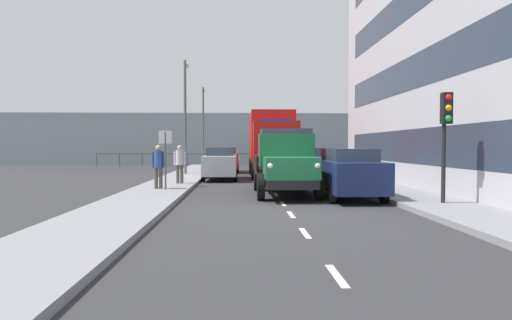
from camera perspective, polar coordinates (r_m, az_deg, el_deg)
ground_plane at (r=20.74m, az=1.62°, el=-3.19°), size 80.00×80.00×0.00m
sidewalk_left at (r=21.50m, az=13.69°, el=-2.86°), size 2.33×38.46×0.15m
sidewalk_right at (r=20.93m, az=-10.79°, el=-2.97°), size 2.33×38.46×0.15m
road_centreline_markings at (r=20.76m, az=1.62°, el=-3.17°), size 0.12×35.49×0.01m
building_terrace at (r=20.59m, az=28.60°, el=14.63°), size 6.37×21.87×12.91m
sea_horizon at (r=42.87m, az=-0.32°, el=2.74°), size 80.00×0.80×5.00m
seawall_railing at (r=39.28m, az=-0.15°, el=0.51°), size 28.08×0.08×1.20m
truck_vintage_green at (r=15.97m, az=3.87°, el=-0.45°), size 2.17×5.64×2.43m
lorry_cargo_red at (r=26.53m, az=2.03°, el=2.39°), size 2.58×8.20×3.87m
car_navy_kerbside_near at (r=15.57m, az=11.76°, el=-1.58°), size 1.84×4.55×1.72m
car_grey_kerbside_1 at (r=21.79m, az=7.75°, el=-0.61°), size 1.77×4.03×1.72m
car_silver_oppositeside_0 at (r=23.69m, az=-4.62°, el=-0.40°), size 1.80×4.52×1.72m
car_red_oppositeside_1 at (r=30.49m, az=-4.07°, el=0.10°), size 1.93×4.19×1.72m
pedestrian_near_railing at (r=17.53m, az=-12.55°, el=-0.37°), size 0.53×0.34×1.70m
pedestrian_by_lamp at (r=19.81m, az=-9.86°, el=-0.12°), size 0.53×0.34×1.70m
traffic_light_near at (r=13.86m, az=23.38°, el=4.41°), size 0.28×0.41×3.20m
lamp_post_promenade at (r=27.01m, az=-9.13°, el=6.82°), size 0.32×1.14×6.80m
lamp_post_far at (r=39.21m, az=-6.85°, el=5.29°), size 0.32×1.14×6.84m
street_sign at (r=17.21m, az=-11.68°, el=1.36°), size 0.50×0.07×2.25m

